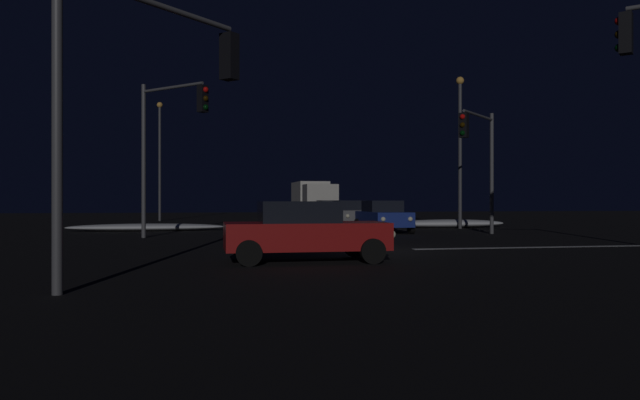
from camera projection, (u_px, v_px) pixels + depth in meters
ground at (377, 251)px, 19.69m from camera, size 120.00×120.00×0.10m
stop_line_north at (329, 236)px, 27.09m from camera, size 0.35×12.86×0.01m
centre_line_ns at (291, 225)px, 38.48m from camera, size 22.00×0.15×0.01m
crosswalk_bar_east at (591, 246)px, 21.14m from camera, size 12.86×0.40×0.01m
snow_bank_left_curb at (146, 227)px, 31.72m from camera, size 8.00×1.50×0.38m
snow_bank_right_curb at (447, 224)px, 35.28m from camera, size 6.99×1.50×0.48m
sedan_blue at (383, 216)px, 30.29m from camera, size 2.02×4.33×1.57m
sedan_gray at (350, 214)px, 35.80m from camera, size 2.02×4.33×1.57m
sedan_silver at (331, 212)px, 41.74m from camera, size 2.02×4.33×1.57m
box_truck at (313, 199)px, 49.67m from camera, size 2.68×8.28×3.08m
sedan_red_crossing at (304, 231)px, 15.98m from camera, size 4.33×2.02×1.57m
traffic_signal_sw at (146, 77)px, 11.95m from camera, size 3.34×3.34×5.78m
traffic_signal_ne at (480, 149)px, 27.66m from camera, size 2.88×2.88×5.70m
traffic_signal_nw at (167, 131)px, 25.16m from camera, size 2.77×2.77×6.49m
streetlamp_left_far at (160, 152)px, 46.65m from camera, size 0.44×0.44×9.04m
streetlamp_right_near at (460, 140)px, 34.24m from camera, size 0.44×0.44×8.48m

